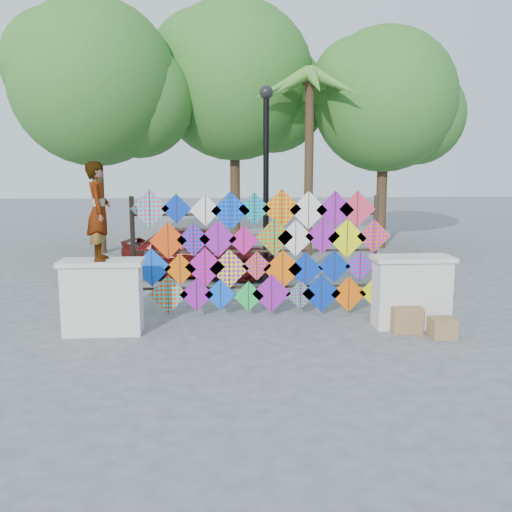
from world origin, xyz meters
The scene contains 13 objects.
ground centered at (0.00, 0.00, 0.00)m, with size 80.00×80.00×0.00m, color gray.
parapet_left centered at (-2.70, -0.20, 0.65)m, with size 1.40×0.65×1.28m.
parapet_right centered at (2.70, -0.20, 0.65)m, with size 1.40×0.65×1.28m.
kite_rack centered at (0.10, 0.72, 1.23)m, with size 4.94×0.24×2.43m.
tree_west centered at (-4.40, 9.03, 5.38)m, with size 5.85×5.20×8.01m.
tree_mid centered at (0.11, 11.03, 5.77)m, with size 6.30×5.60×8.61m.
tree_east centered at (5.09, 9.53, 4.99)m, with size 5.40×4.80×7.42m.
palm_tree centered at (2.20, 8.00, 4.95)m, with size 3.62×3.62×5.83m.
vendor_woman centered at (-2.70, -0.20, 2.10)m, with size 0.60×0.39×1.65m, color #99999E.
sedan centered at (-1.14, 4.68, 0.68)m, with size 1.60×3.97×1.35m, color #4E0E0D.
lamppost centered at (0.30, 2.00, 2.69)m, with size 0.28×0.28×4.46m.
cardboard_box_near centered at (2.50, -0.48, 0.23)m, with size 0.52×0.46×0.46m, color olive.
cardboard_box_far centered at (3.01, -0.88, 0.17)m, with size 0.40×0.37×0.34m, color olive.
Camera 1 is at (-0.79, -9.86, 2.88)m, focal length 40.00 mm.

